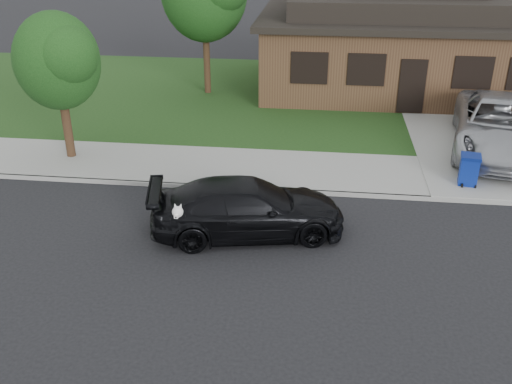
# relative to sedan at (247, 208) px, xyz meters

# --- Properties ---
(ground) EXTENTS (120.00, 120.00, 0.00)m
(ground) POSITION_rel_sedan_xyz_m (1.13, -1.11, -0.70)
(ground) COLOR black
(ground) RESTS_ON ground
(sidewalk) EXTENTS (60.00, 3.00, 0.12)m
(sidewalk) POSITION_rel_sedan_xyz_m (1.13, 3.89, -0.64)
(sidewalk) COLOR gray
(sidewalk) RESTS_ON ground
(curb) EXTENTS (60.00, 0.12, 0.12)m
(curb) POSITION_rel_sedan_xyz_m (1.13, 2.39, -0.64)
(curb) COLOR gray
(curb) RESTS_ON ground
(lawn) EXTENTS (60.00, 13.00, 0.13)m
(lawn) POSITION_rel_sedan_xyz_m (1.13, 11.89, -0.63)
(lawn) COLOR #193814
(lawn) RESTS_ON ground
(driveway) EXTENTS (4.50, 13.00, 0.14)m
(driveway) POSITION_rel_sedan_xyz_m (7.13, 8.89, -0.63)
(driveway) COLOR gray
(driveway) RESTS_ON ground
(sedan) EXTENTS (5.10, 2.92, 1.39)m
(sedan) POSITION_rel_sedan_xyz_m (0.00, 0.00, 0.00)
(sedan) COLOR black
(sedan) RESTS_ON ground
(minivan) EXTENTS (4.05, 6.70, 1.74)m
(minivan) POSITION_rel_sedan_xyz_m (7.57, 6.20, 0.31)
(minivan) COLOR #AAACB1
(minivan) RESTS_ON driveway
(recycling_bin) EXTENTS (0.64, 0.64, 0.92)m
(recycling_bin) POSITION_rel_sedan_xyz_m (6.03, 3.36, -0.11)
(recycling_bin) COLOR navy
(recycling_bin) RESTS_ON sidewalk
(house) EXTENTS (12.60, 8.60, 4.65)m
(house) POSITION_rel_sedan_xyz_m (5.13, 13.89, 1.44)
(house) COLOR #422B1C
(house) RESTS_ON ground
(tree_2) EXTENTS (2.73, 2.60, 4.59)m
(tree_2) POSITION_rel_sedan_xyz_m (-6.26, 4.00, 2.57)
(tree_2) COLOR #332114
(tree_2) RESTS_ON ground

